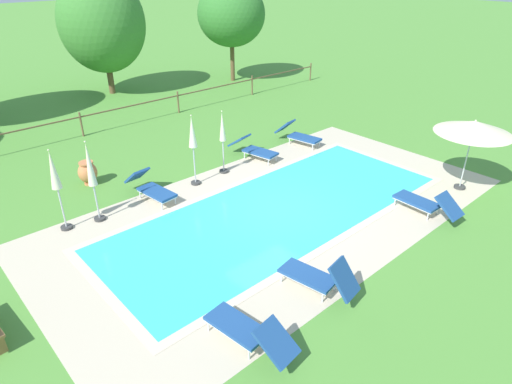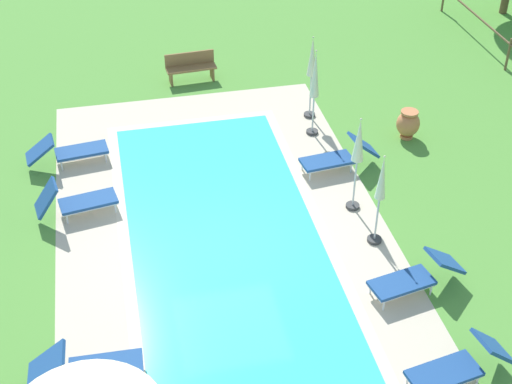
# 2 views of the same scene
# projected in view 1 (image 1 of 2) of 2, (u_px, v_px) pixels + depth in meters

# --- Properties ---
(ground_plane) EXTENTS (160.00, 160.00, 0.00)m
(ground_plane) POSITION_uv_depth(u_px,v_px,m) (279.00, 210.00, 13.25)
(ground_plane) COLOR #518E38
(pool_deck_paving) EXTENTS (14.03, 7.35, 0.01)m
(pool_deck_paving) POSITION_uv_depth(u_px,v_px,m) (279.00, 210.00, 13.25)
(pool_deck_paving) COLOR beige
(pool_deck_paving) RESTS_ON ground
(swimming_pool_water) EXTENTS (10.82, 4.14, 0.01)m
(swimming_pool_water) POSITION_uv_depth(u_px,v_px,m) (279.00, 210.00, 13.25)
(swimming_pool_water) COLOR #38C6D1
(swimming_pool_water) RESTS_ON ground
(pool_coping_rim) EXTENTS (11.30, 4.62, 0.01)m
(pool_coping_rim) POSITION_uv_depth(u_px,v_px,m) (279.00, 210.00, 13.25)
(pool_coping_rim) COLOR beige
(pool_coping_rim) RESTS_ON ground
(sun_lounger_north_near_steps) EXTENTS (0.98, 2.09, 0.82)m
(sun_lounger_north_near_steps) POSITION_uv_depth(u_px,v_px,m) (254.00, 149.00, 16.56)
(sun_lounger_north_near_steps) COLOR navy
(sun_lounger_north_near_steps) RESTS_ON ground
(sun_lounger_north_mid) EXTENTS (0.67, 2.01, 0.85)m
(sun_lounger_north_mid) POSITION_uv_depth(u_px,v_px,m) (426.00, 203.00, 12.90)
(sun_lounger_north_mid) COLOR navy
(sun_lounger_north_mid) RESTS_ON ground
(sun_lounger_north_far) EXTENTS (0.82, 2.03, 0.87)m
(sun_lounger_north_far) POSITION_uv_depth(u_px,v_px,m) (151.00, 187.00, 13.76)
(sun_lounger_north_far) COLOR navy
(sun_lounger_north_far) RESTS_ON ground
(sun_lounger_north_end) EXTENTS (0.90, 1.90, 1.01)m
(sun_lounger_north_end) POSITION_uv_depth(u_px,v_px,m) (318.00, 277.00, 9.87)
(sun_lounger_north_end) COLOR navy
(sun_lounger_north_end) RESTS_ON ground
(sun_lounger_south_near_corner) EXTENTS (0.93, 2.03, 0.90)m
(sun_lounger_south_near_corner) POSITION_uv_depth(u_px,v_px,m) (299.00, 135.00, 17.85)
(sun_lounger_south_near_corner) COLOR navy
(sun_lounger_south_near_corner) RESTS_ON ground
(sun_lounger_south_mid) EXTENTS (0.84, 2.07, 0.82)m
(sun_lounger_south_mid) POSITION_uv_depth(u_px,v_px,m) (248.00, 331.00, 8.48)
(sun_lounger_south_mid) COLOR navy
(sun_lounger_south_mid) RESTS_ON ground
(patio_umbrella_open_foreground) EXTENTS (2.34, 2.34, 2.35)m
(patio_umbrella_open_foreground) POSITION_uv_depth(u_px,v_px,m) (474.00, 127.00, 13.55)
(patio_umbrella_open_foreground) COLOR #383838
(patio_umbrella_open_foreground) RESTS_ON ground
(patio_umbrella_closed_row_west) EXTENTS (0.32, 0.32, 2.41)m
(patio_umbrella_closed_row_west) POSITION_uv_depth(u_px,v_px,m) (193.00, 138.00, 14.03)
(patio_umbrella_closed_row_west) COLOR #383838
(patio_umbrella_closed_row_west) RESTS_ON ground
(patio_umbrella_closed_row_mid_west) EXTENTS (0.32, 0.32, 2.40)m
(patio_umbrella_closed_row_mid_west) POSITION_uv_depth(u_px,v_px,m) (55.00, 176.00, 11.60)
(patio_umbrella_closed_row_mid_west) COLOR #383838
(patio_umbrella_closed_row_mid_west) RESTS_ON ground
(patio_umbrella_closed_row_centre) EXTENTS (0.32, 0.32, 2.45)m
(patio_umbrella_closed_row_centre) POSITION_uv_depth(u_px,v_px,m) (90.00, 170.00, 12.03)
(patio_umbrella_closed_row_centre) COLOR #383838
(patio_umbrella_closed_row_centre) RESTS_ON ground
(patio_umbrella_closed_row_mid_east) EXTENTS (0.32, 0.32, 2.26)m
(patio_umbrella_closed_row_mid_east) POSITION_uv_depth(u_px,v_px,m) (223.00, 134.00, 14.93)
(patio_umbrella_closed_row_mid_east) COLOR #383838
(patio_umbrella_closed_row_mid_east) RESTS_ON ground
(terracotta_urn_near_fence) EXTENTS (0.62, 0.62, 0.81)m
(terracotta_urn_near_fence) POSITION_uv_depth(u_px,v_px,m) (88.00, 172.00, 14.60)
(terracotta_urn_near_fence) COLOR #C67547
(terracotta_urn_near_fence) RESTS_ON ground
(perimeter_fence) EXTENTS (24.17, 0.08, 1.05)m
(perimeter_fence) POSITION_uv_depth(u_px,v_px,m) (133.00, 108.00, 19.86)
(perimeter_fence) COLOR brown
(perimeter_fence) RESTS_ON ground
(tree_west_mid) EXTENTS (3.94, 3.94, 5.68)m
(tree_west_mid) POSITION_uv_depth(u_px,v_px,m) (231.00, 14.00, 25.53)
(tree_west_mid) COLOR brown
(tree_west_mid) RESTS_ON ground
(tree_centre) EXTENTS (4.48, 4.48, 6.27)m
(tree_centre) POSITION_uv_depth(u_px,v_px,m) (102.00, 23.00, 23.03)
(tree_centre) COLOR brown
(tree_centre) RESTS_ON ground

